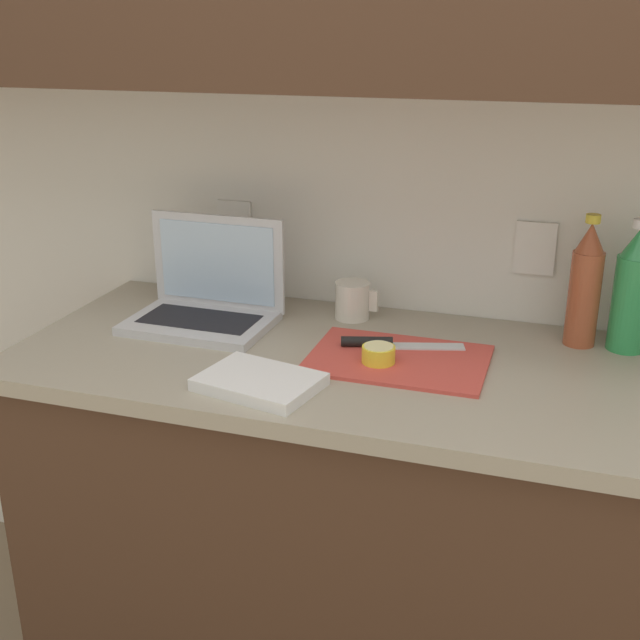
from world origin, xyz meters
name	(u,v)px	position (x,y,z in m)	size (l,w,h in m)	color
wall_back	(516,19)	(0.00, 0.25, 1.56)	(5.20, 0.38, 2.60)	white
counter_unit	(472,555)	(0.02, 0.00, 0.46)	(1.95, 0.65, 0.89)	#472D1E
laptop	(207,298)	(-0.64, 0.10, 0.95)	(0.33, 0.23, 0.24)	silver
cutting_board	(398,359)	(-0.16, 0.01, 0.90)	(0.36, 0.26, 0.01)	#D1473D
knife	(381,343)	(-0.21, 0.06, 0.91)	(0.26, 0.10, 0.02)	silver
lemon_half_cut	(378,354)	(-0.19, -0.03, 0.92)	(0.07, 0.07, 0.04)	yellow
bottle_green_soda	(633,291)	(0.29, 0.22, 1.02)	(0.08, 0.08, 0.28)	#2D934C
bottle_oil_tall	(585,286)	(0.19, 0.22, 1.03)	(0.07, 0.07, 0.29)	#A34C2D
measuring_cup	(353,300)	(-0.32, 0.23, 0.94)	(0.10, 0.08, 0.09)	silver
dish_towel	(260,382)	(-0.39, -0.20, 0.91)	(0.22, 0.16, 0.02)	white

